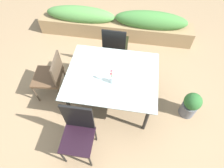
# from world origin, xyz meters

# --- Properties ---
(ground_plane) EXTENTS (12.00, 12.00, 0.00)m
(ground_plane) POSITION_xyz_m (0.00, 0.00, 0.00)
(ground_plane) COLOR #9E7F5B
(dining_table) EXTENTS (1.41, 1.15, 0.72)m
(dining_table) POSITION_xyz_m (0.09, -0.10, 0.66)
(dining_table) COLOR #B2C6C1
(dining_table) RESTS_ON ground
(chair_end_left) EXTENTS (0.51, 0.51, 0.88)m
(chair_end_left) POSITION_xyz_m (-0.95, -0.09, 0.50)
(chair_end_left) COLOR brown
(chair_end_left) RESTS_ON ground
(chair_far_side) EXTENTS (0.46, 0.46, 0.93)m
(chair_far_side) POSITION_xyz_m (0.01, 0.81, 0.54)
(chair_far_side) COLOR black
(chair_far_side) RESTS_ON ground
(chair_near_left) EXTENTS (0.43, 0.43, 1.01)m
(chair_near_left) POSITION_xyz_m (-0.23, -1.00, 0.56)
(chair_near_left) COLOR black
(chair_near_left) RESTS_ON ground
(flower_vase) EXTENTS (0.07, 0.07, 0.28)m
(flower_vase) POSITION_xyz_m (0.11, -0.23, 0.81)
(flower_vase) COLOR silver
(flower_vase) RESTS_ON dining_table
(planter_box) EXTENTS (3.50, 0.45, 0.69)m
(planter_box) POSITION_xyz_m (-0.11, 1.71, 0.32)
(planter_box) COLOR #9E7F56
(planter_box) RESTS_ON ground
(potted_plant) EXTENTS (0.29, 0.29, 0.52)m
(potted_plant) POSITION_xyz_m (1.41, -0.16, 0.27)
(potted_plant) COLOR slate
(potted_plant) RESTS_ON ground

